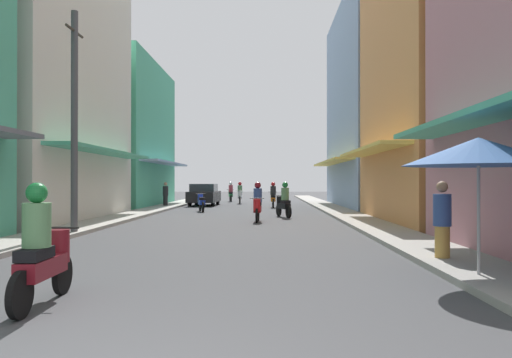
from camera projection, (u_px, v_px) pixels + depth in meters
name	position (u px, v px, depth m)	size (l,w,h in m)	color
ground_plane	(241.00, 214.00, 23.87)	(108.47, 108.47, 0.00)	#424244
sidewalk_left	(141.00, 213.00, 23.99)	(1.59, 57.31, 0.12)	#ADA89E
sidewalk_right	(343.00, 213.00, 23.75)	(1.59, 57.31, 0.12)	#9E9991
building_left_mid	(23.00, 67.00, 19.95)	(7.05, 10.52, 12.59)	silver
building_left_far	(113.00, 136.00, 31.55)	(7.05, 10.81, 9.19)	#4CB28C
building_right_mid	(460.00, 84.00, 18.83)	(7.05, 9.11, 10.77)	#D88C4C
building_right_far	(388.00, 106.00, 30.26)	(7.05, 12.68, 12.58)	#8CA5CC
motorbike_orange	(273.00, 196.00, 30.03)	(0.55, 1.81, 1.58)	black
motorbike_black	(284.00, 202.00, 21.78)	(0.75, 1.74, 1.58)	black
motorbike_green	(231.00, 193.00, 39.00)	(0.57, 1.80, 1.58)	black
motorbike_red	(258.00, 204.00, 19.35)	(0.55, 1.81, 1.58)	black
motorbike_white	(240.00, 194.00, 35.33)	(0.55, 1.81, 1.58)	black
motorbike_blue	(201.00, 202.00, 25.88)	(0.67, 1.77, 0.96)	black
motorbike_maroon	(43.00, 251.00, 6.21)	(0.55, 1.81, 1.58)	black
parked_car	(204.00, 194.00, 32.57)	(1.86, 4.14, 1.45)	black
pedestrian_crossing	(442.00, 223.00, 9.41)	(0.34, 0.34, 1.60)	#BF8C3F
pedestrian_far	(165.00, 195.00, 30.22)	(0.34, 0.34, 1.57)	#262628
vendor_umbrella	(478.00, 152.00, 7.73)	(2.37, 2.37, 2.29)	#99999E
utility_pole	(74.00, 121.00, 14.39)	(0.20, 1.20, 6.65)	#4C4C4F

